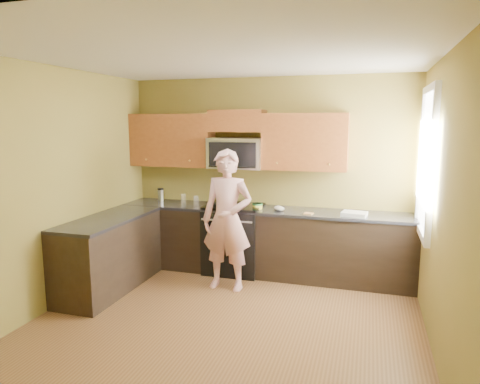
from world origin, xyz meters
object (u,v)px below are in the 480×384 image
at_px(woman, 227,220).
at_px(butter_tub, 257,209).
at_px(frying_pan, 223,207).
at_px(microwave, 237,168).
at_px(travel_mug, 161,201).
at_px(stove, 234,238).

xyz_separation_m(woman, butter_tub, (0.24, 0.59, 0.04)).
xyz_separation_m(woman, frying_pan, (-0.20, 0.42, 0.07)).
distance_m(microwave, travel_mug, 1.31).
bearing_deg(frying_pan, butter_tub, 1.51).
relative_size(stove, microwave, 1.25).
distance_m(stove, frying_pan, 0.52).
bearing_deg(woman, frying_pan, 117.66).
distance_m(stove, travel_mug, 1.29).
height_order(stove, butter_tub, butter_tub).
height_order(microwave, frying_pan, microwave).
distance_m(stove, woman, 0.75).
distance_m(woman, frying_pan, 0.47).
relative_size(stove, woman, 0.54).
xyz_separation_m(microwave, frying_pan, (-0.10, -0.32, -0.50)).
relative_size(microwave, frying_pan, 1.59).
distance_m(frying_pan, travel_mug, 1.16).
bearing_deg(frying_pan, microwave, 53.63).
height_order(woman, butter_tub, woman).
distance_m(microwave, woman, 0.94).
distance_m(stove, butter_tub, 0.56).
bearing_deg(travel_mug, stove, -7.41).
height_order(woman, travel_mug, woman).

